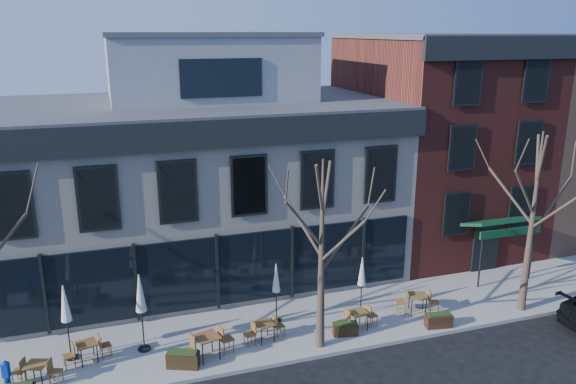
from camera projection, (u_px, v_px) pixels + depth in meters
name	position (u px, v px, depth m)	size (l,w,h in m)	color
ground	(219.00, 313.00, 23.36)	(120.00, 120.00, 0.00)	black
sidewalk_front	(310.00, 324.00, 22.36)	(33.50, 4.70, 0.15)	gray
corner_building	(195.00, 174.00, 26.70)	(18.39, 10.39, 11.10)	silver
red_brick_building	(434.00, 140.00, 30.26)	(8.20, 11.78, 11.18)	maroon
bg_building	(566.00, 138.00, 34.38)	(12.00, 12.00, 10.00)	#8C664C
tree_mid	(322.00, 254.00, 19.65)	(3.50, 3.55, 7.04)	#382B21
tree_right	(532.00, 221.00, 22.31)	(3.72, 3.77, 7.48)	#382B21
call_box	(7.00, 377.00, 17.65)	(0.26, 0.25, 1.28)	#0C29A2
cafe_set_0	(37.00, 371.00, 18.35)	(1.68, 0.95, 0.86)	brown
cafe_set_1	(87.00, 350.00, 19.55)	(1.71, 0.83, 0.88)	brown
cafe_set_2	(207.00, 344.00, 19.73)	(2.06, 0.97, 1.06)	brown
cafe_set_3	(264.00, 330.00, 20.88)	(1.71, 0.79, 0.88)	brown
cafe_set_4	(358.00, 318.00, 21.68)	(1.74, 0.76, 0.90)	brown
cafe_set_5	(418.00, 301.00, 22.98)	(1.83, 1.05, 0.94)	brown
umbrella_0	(65.00, 307.00, 19.32)	(0.45, 0.45, 2.81)	black
umbrella_1	(140.00, 297.00, 19.82)	(0.47, 0.47, 2.96)	black
umbrella_2	(276.00, 281.00, 21.92)	(0.40, 0.40, 2.47)	black
umbrella_3	(362.00, 274.00, 22.45)	(0.40, 0.40, 2.50)	black
planter_1	(183.00, 359.00, 19.27)	(1.19, 0.83, 0.62)	black
planter_2	(345.00, 329.00, 21.32)	(0.99, 0.55, 0.52)	black
planter_3	(439.00, 320.00, 21.89)	(1.09, 0.57, 0.58)	#321910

